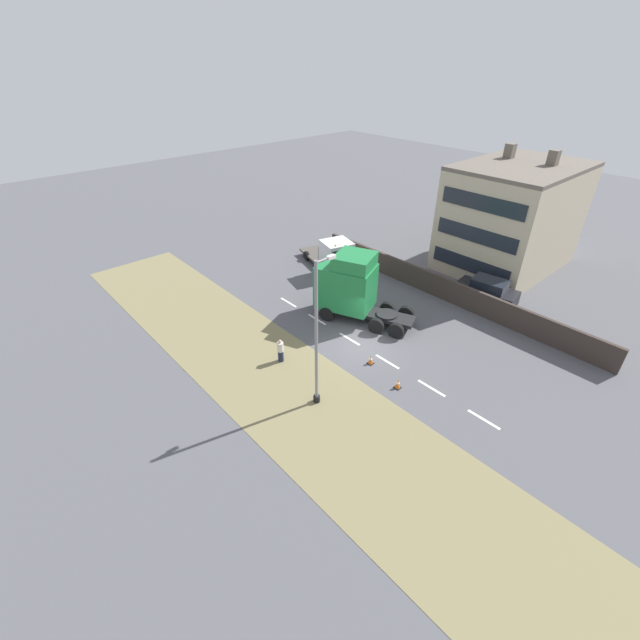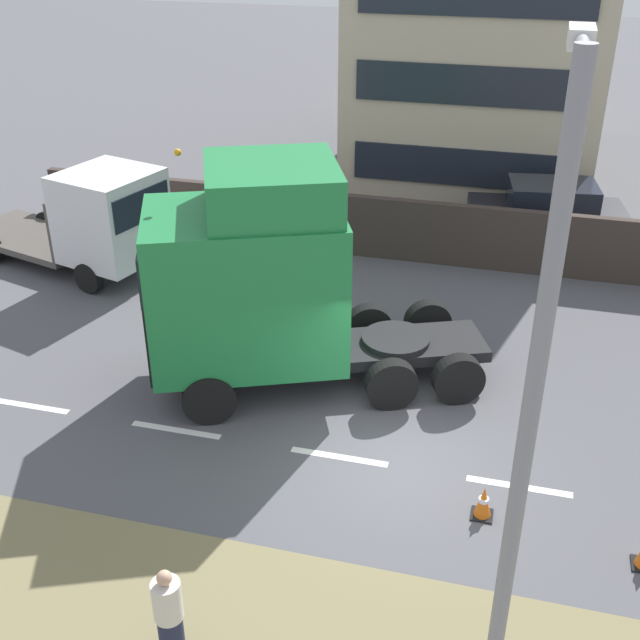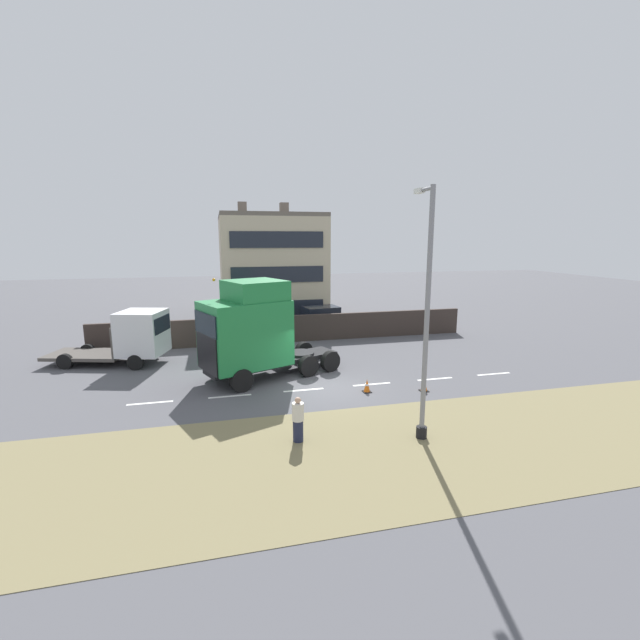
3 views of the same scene
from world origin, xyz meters
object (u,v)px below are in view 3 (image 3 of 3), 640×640
(flatbed_truck, at_px, (134,336))
(lamp_post, at_px, (426,328))
(pedestrian, at_px, (298,420))
(traffic_cone_trailing, at_px, (424,385))
(traffic_cone_lead, at_px, (367,386))
(lorry_cab, at_px, (251,331))
(parked_car, at_px, (320,321))

(flatbed_truck, relative_size, lamp_post, 0.79)
(lamp_post, relative_size, pedestrian, 5.33)
(flatbed_truck, bearing_deg, lamp_post, 59.15)
(flatbed_truck, bearing_deg, pedestrian, 47.82)
(pedestrian, relative_size, traffic_cone_trailing, 2.66)
(traffic_cone_lead, distance_m, traffic_cone_trailing, 2.52)
(lorry_cab, xyz_separation_m, traffic_cone_lead, (-2.87, -4.74, -2.08))
(lorry_cab, height_order, lamp_post, lamp_post)
(lorry_cab, bearing_deg, pedestrian, 165.28)
(lorry_cab, relative_size, traffic_cone_lead, 12.10)
(pedestrian, bearing_deg, flatbed_truck, 32.08)
(lorry_cab, distance_m, flatbed_truck, 7.13)
(lorry_cab, distance_m, traffic_cone_lead, 5.92)
(lorry_cab, distance_m, pedestrian, 6.96)
(flatbed_truck, distance_m, traffic_cone_lead, 12.67)
(parked_car, bearing_deg, pedestrian, 155.62)
(flatbed_truck, bearing_deg, lorry_cab, 70.68)
(flatbed_truck, distance_m, pedestrian, 12.73)
(lamp_post, bearing_deg, traffic_cone_trailing, -28.61)
(flatbed_truck, xyz_separation_m, traffic_cone_trailing, (-7.43, -13.01, -1.23))
(parked_car, xyz_separation_m, lamp_post, (-16.18, 0.45, 2.82))
(traffic_cone_lead, bearing_deg, lorry_cab, 58.76)
(lorry_cab, relative_size, lamp_post, 0.86)
(pedestrian, distance_m, traffic_cone_lead, 5.40)
(traffic_cone_lead, bearing_deg, pedestrian, 135.32)
(flatbed_truck, relative_size, pedestrian, 4.22)
(parked_car, distance_m, pedestrian, 16.15)
(lorry_cab, xyz_separation_m, lamp_post, (-7.37, -5.03, 1.41))
(traffic_cone_lead, bearing_deg, parked_car, -3.61)
(flatbed_truck, xyz_separation_m, parked_car, (4.74, -11.27, -0.56))
(pedestrian, bearing_deg, parked_car, -16.25)
(lamp_post, bearing_deg, pedestrian, 80.60)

